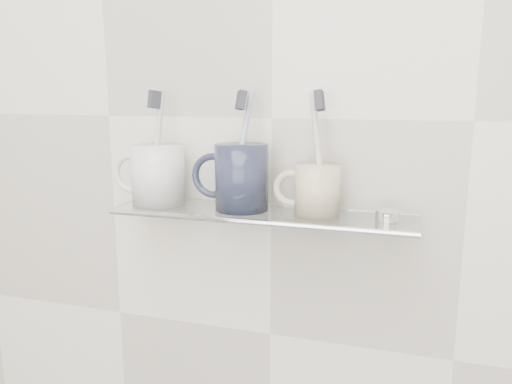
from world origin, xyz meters
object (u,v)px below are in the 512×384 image
at_px(shelf_glass, 261,214).
at_px(mug_right, 317,190).
at_px(mug_left, 158,175).
at_px(mug_center, 242,177).

height_order(shelf_glass, mug_right, mug_right).
bearing_deg(shelf_glass, mug_left, 178.49).
relative_size(mug_left, mug_center, 0.94).
xyz_separation_m(mug_left, mug_center, (0.15, 0.00, 0.00)).
bearing_deg(mug_right, mug_left, 162.70).
xyz_separation_m(shelf_glass, mug_center, (-0.04, 0.00, 0.06)).
distance_m(shelf_glass, mug_center, 0.07).
bearing_deg(mug_left, mug_right, 0.65).
distance_m(mug_left, mug_right, 0.28).
distance_m(mug_center, mug_right, 0.13).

